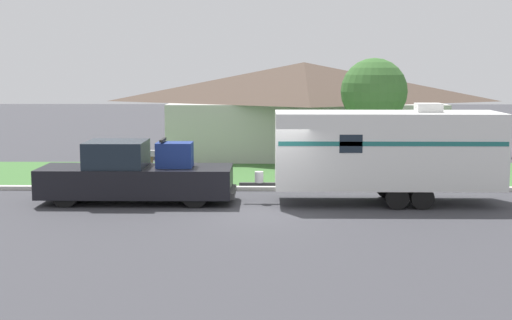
% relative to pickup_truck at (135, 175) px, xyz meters
% --- Properties ---
extents(ground_plane, '(120.00, 120.00, 0.00)m').
position_rel_pickup_truck_xyz_m(ground_plane, '(4.33, -1.45, -0.89)').
color(ground_plane, '#38383D').
extents(curb_strip, '(80.00, 0.30, 0.14)m').
position_rel_pickup_truck_xyz_m(curb_strip, '(4.33, 2.30, -0.82)').
color(curb_strip, beige).
rests_on(curb_strip, ground_plane).
extents(lawn_strip, '(80.00, 7.00, 0.03)m').
position_rel_pickup_truck_xyz_m(lawn_strip, '(4.33, 5.95, -0.87)').
color(lawn_strip, '#3D6B33').
rests_on(lawn_strip, ground_plane).
extents(house_across_street, '(13.79, 7.49, 4.57)m').
position_rel_pickup_truck_xyz_m(house_across_street, '(6.08, 12.46, 1.48)').
color(house_across_street, '#B2B2A8').
rests_on(house_across_street, ground_plane).
extents(pickup_truck, '(6.30, 1.99, 2.08)m').
position_rel_pickup_truck_xyz_m(pickup_truck, '(0.00, 0.00, 0.00)').
color(pickup_truck, black).
rests_on(pickup_truck, ground_plane).
extents(travel_trailer, '(8.31, 2.29, 3.23)m').
position_rel_pickup_truck_xyz_m(travel_trailer, '(8.13, -0.00, 0.86)').
color(travel_trailer, black).
rests_on(travel_trailer, ground_plane).
extents(mailbox, '(0.48, 0.20, 1.31)m').
position_rel_pickup_truck_xyz_m(mailbox, '(0.02, 3.31, 0.12)').
color(mailbox, brown).
rests_on(mailbox, ground_plane).
extents(tree_in_yard, '(2.57, 2.57, 4.71)m').
position_rel_pickup_truck_xyz_m(tree_in_yard, '(8.40, 4.91, 2.52)').
color(tree_in_yard, brown).
rests_on(tree_in_yard, ground_plane).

